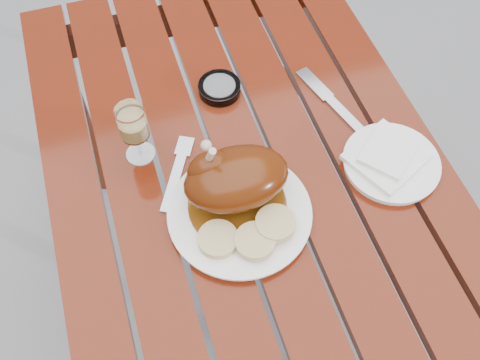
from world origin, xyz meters
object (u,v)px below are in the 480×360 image
Objects in this scene: table at (244,240)px; ashtray at (219,88)px; side_plate at (391,163)px; dinner_plate at (240,214)px; wine_glass at (135,133)px.

table is 12.73× the size of ashtray.
table is at bearing 159.67° from side_plate.
ashtray is at bearing 80.28° from dinner_plate.
dinner_plate reaches higher than side_plate.
dinner_plate is 0.32m from ashtray.
side_plate is at bearing -20.33° from table.
wine_glass is (-0.20, 0.08, 0.45)m from table.
wine_glass is 0.24m from ashtray.
dinner_plate is 2.94× the size of ashtray.
ashtray is (0.05, 0.32, 0.00)m from dinner_plate.
dinner_plate is 1.40× the size of side_plate.
wine_glass reaches higher than dinner_plate.
wine_glass is at bearing 158.23° from table.
table is 4.33× the size of dinner_plate.
wine_glass reaches higher than ashtray.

